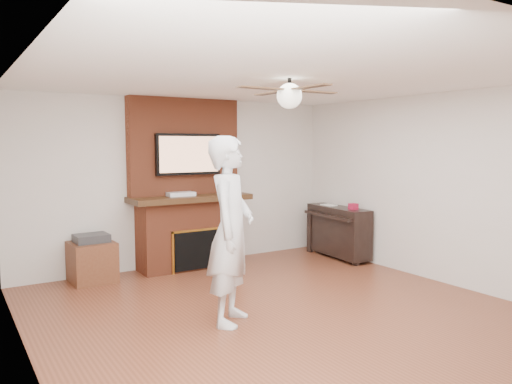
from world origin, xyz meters
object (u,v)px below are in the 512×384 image
fireplace (188,201)px  side_table (92,260)px  person (231,230)px  piano (338,230)px

fireplace → side_table: fireplace is taller
person → side_table: size_ratio=2.99×
person → side_table: (-0.83, 2.31, -0.66)m
fireplace → piano: 2.47m
side_table → piano: bearing=-12.3°
fireplace → side_table: bearing=-177.3°
fireplace → piano: bearing=-17.5°
person → side_table: bearing=64.0°
piano → side_table: bearing=174.3°
fireplace → piano: size_ratio=1.95×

